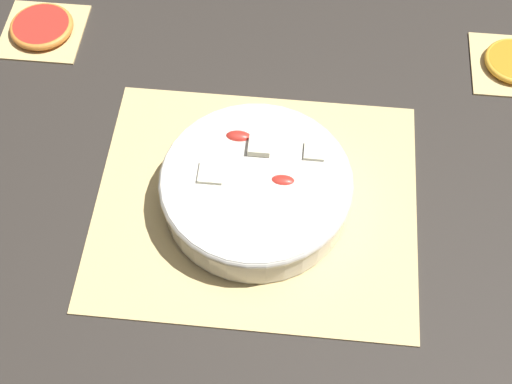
{
  "coord_description": "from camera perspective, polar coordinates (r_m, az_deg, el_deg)",
  "views": [
    {
      "loc": [
        0.05,
        -0.48,
        0.79
      ],
      "look_at": [
        0.0,
        0.0,
        0.03
      ],
      "focal_mm": 50.0,
      "sensor_mm": 36.0,
      "label": 1
    }
  ],
  "objects": [
    {
      "name": "grapefruit_slice",
      "position": [
        1.16,
        -16.78,
        12.56
      ],
      "size": [
        0.1,
        0.1,
        0.01
      ],
      "color": "red",
      "rests_on": "coaster_mat_far_left"
    },
    {
      "name": "bamboo_mat_center",
      "position": [
        0.92,
        0.0,
        -0.82
      ],
      "size": [
        0.41,
        0.35,
        0.01
      ],
      "color": "#D6B775",
      "rests_on": "ground_plane"
    },
    {
      "name": "ground_plane",
      "position": [
        0.93,
        0.0,
        -0.92
      ],
      "size": [
        6.0,
        6.0,
        0.0
      ],
      "primitive_type": "plane",
      "color": "#2D2823"
    },
    {
      "name": "fruit_salad_bowl",
      "position": [
        0.89,
        -0.02,
        0.26
      ],
      "size": [
        0.24,
        0.24,
        0.06
      ],
      "color": "silver",
      "rests_on": "bamboo_mat_center"
    },
    {
      "name": "coaster_mat_far_left",
      "position": [
        1.16,
        -16.67,
        12.25
      ],
      "size": [
        0.12,
        0.12,
        0.01
      ],
      "color": "#D6B775",
      "rests_on": "ground_plane"
    }
  ]
}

